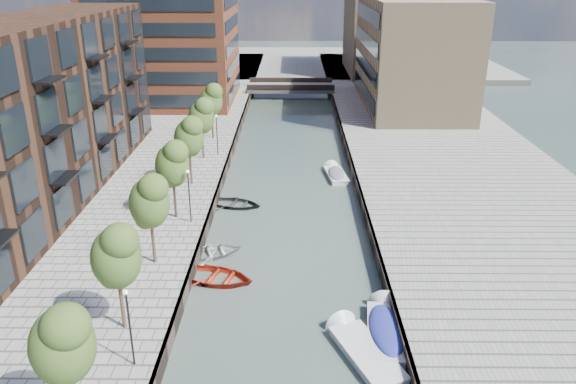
{
  "coord_description": "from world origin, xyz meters",
  "views": [
    {
      "loc": [
        0.33,
        -13.69,
        18.68
      ],
      "look_at": [
        0.0,
        23.84,
        3.5
      ],
      "focal_mm": 35.0,
      "sensor_mm": 36.0,
      "label": 1
    }
  ],
  "objects_px": {
    "bridge": "(291,87)",
    "motorboat_3": "(386,328)",
    "tree_6": "(211,99)",
    "sloop_3": "(213,255)",
    "tree_3": "(172,163)",
    "sloop_4": "(236,206)",
    "car": "(378,102)",
    "tree_2": "(149,200)",
    "sloop_2": "(217,281)",
    "motorboat_4": "(335,174)",
    "tree_0": "(62,342)",
    "tree_4": "(189,136)",
    "motorboat_2": "(360,348)",
    "tree_1": "(116,254)",
    "tree_5": "(201,115)"
  },
  "relations": [
    {
      "from": "tree_4",
      "to": "tree_1",
      "type": "bearing_deg",
      "value": -90.0
    },
    {
      "from": "tree_2",
      "to": "sloop_4",
      "type": "bearing_deg",
      "value": 70.09
    },
    {
      "from": "tree_5",
      "to": "tree_2",
      "type": "bearing_deg",
      "value": -90.0
    },
    {
      "from": "sloop_2",
      "to": "car",
      "type": "height_order",
      "value": "car"
    },
    {
      "from": "tree_6",
      "to": "sloop_3",
      "type": "height_order",
      "value": "tree_6"
    },
    {
      "from": "motorboat_2",
      "to": "motorboat_4",
      "type": "bearing_deg",
      "value": 88.84
    },
    {
      "from": "motorboat_4",
      "to": "tree_1",
      "type": "bearing_deg",
      "value": -116.66
    },
    {
      "from": "sloop_3",
      "to": "motorboat_4",
      "type": "relative_size",
      "value": 0.83
    },
    {
      "from": "tree_4",
      "to": "car",
      "type": "height_order",
      "value": "tree_4"
    },
    {
      "from": "tree_0",
      "to": "sloop_3",
      "type": "height_order",
      "value": "tree_0"
    },
    {
      "from": "sloop_4",
      "to": "car",
      "type": "relative_size",
      "value": 1.05
    },
    {
      "from": "sloop_3",
      "to": "car",
      "type": "relative_size",
      "value": 0.99
    },
    {
      "from": "bridge",
      "to": "motorboat_3",
      "type": "height_order",
      "value": "bridge"
    },
    {
      "from": "tree_5",
      "to": "sloop_4",
      "type": "bearing_deg",
      "value": -67.12
    },
    {
      "from": "motorboat_2",
      "to": "car",
      "type": "relative_size",
      "value": 1.42
    },
    {
      "from": "motorboat_3",
      "to": "motorboat_4",
      "type": "relative_size",
      "value": 1.2
    },
    {
      "from": "sloop_2",
      "to": "sloop_4",
      "type": "xyz_separation_m",
      "value": [
        0.1,
        11.96,
        0.0
      ]
    },
    {
      "from": "sloop_4",
      "to": "car",
      "type": "height_order",
      "value": "car"
    },
    {
      "from": "tree_0",
      "to": "motorboat_2",
      "type": "distance_m",
      "value": 14.89
    },
    {
      "from": "motorboat_3",
      "to": "motorboat_4",
      "type": "distance_m",
      "value": 24.63
    },
    {
      "from": "tree_6",
      "to": "sloop_2",
      "type": "height_order",
      "value": "tree_6"
    },
    {
      "from": "motorboat_4",
      "to": "sloop_4",
      "type": "bearing_deg",
      "value": -139.96
    },
    {
      "from": "tree_3",
      "to": "tree_6",
      "type": "relative_size",
      "value": 1.0
    },
    {
      "from": "tree_2",
      "to": "sloop_2",
      "type": "distance_m",
      "value": 6.67
    },
    {
      "from": "motorboat_4",
      "to": "tree_5",
      "type": "bearing_deg",
      "value": 169.89
    },
    {
      "from": "tree_4",
      "to": "tree_6",
      "type": "height_order",
      "value": "same"
    },
    {
      "from": "tree_3",
      "to": "bridge",
      "type": "bearing_deg",
      "value": 79.75
    },
    {
      "from": "sloop_3",
      "to": "tree_4",
      "type": "bearing_deg",
      "value": -6.28
    },
    {
      "from": "tree_1",
      "to": "tree_4",
      "type": "distance_m",
      "value": 21.0
    },
    {
      "from": "motorboat_2",
      "to": "tree_4",
      "type": "bearing_deg",
      "value": 119.85
    },
    {
      "from": "tree_0",
      "to": "tree_2",
      "type": "height_order",
      "value": "same"
    },
    {
      "from": "tree_0",
      "to": "tree_1",
      "type": "distance_m",
      "value": 7.0
    },
    {
      "from": "tree_2",
      "to": "tree_4",
      "type": "bearing_deg",
      "value": 90.0
    },
    {
      "from": "tree_1",
      "to": "sloop_3",
      "type": "distance_m",
      "value": 11.6
    },
    {
      "from": "motorboat_3",
      "to": "motorboat_4",
      "type": "height_order",
      "value": "motorboat_3"
    },
    {
      "from": "sloop_2",
      "to": "motorboat_4",
      "type": "bearing_deg",
      "value": -8.3
    },
    {
      "from": "sloop_4",
      "to": "tree_2",
      "type": "bearing_deg",
      "value": 175.43
    },
    {
      "from": "tree_6",
      "to": "motorboat_4",
      "type": "relative_size",
      "value": 1.21
    },
    {
      "from": "bridge",
      "to": "tree_3",
      "type": "xyz_separation_m",
      "value": [
        -8.5,
        -47.0,
        3.92
      ]
    },
    {
      "from": "tree_5",
      "to": "sloop_3",
      "type": "relative_size",
      "value": 1.45
    },
    {
      "from": "tree_4",
      "to": "tree_6",
      "type": "bearing_deg",
      "value": 90.0
    },
    {
      "from": "tree_2",
      "to": "sloop_3",
      "type": "relative_size",
      "value": 1.45
    },
    {
      "from": "sloop_3",
      "to": "tree_1",
      "type": "bearing_deg",
      "value": 138.47
    },
    {
      "from": "tree_6",
      "to": "car",
      "type": "relative_size",
      "value": 1.43
    },
    {
      "from": "car",
      "to": "tree_3",
      "type": "bearing_deg",
      "value": -132.98
    },
    {
      "from": "car",
      "to": "sloop_4",
      "type": "bearing_deg",
      "value": -130.67
    },
    {
      "from": "motorboat_3",
      "to": "tree_5",
      "type": "bearing_deg",
      "value": 117.43
    },
    {
      "from": "tree_1",
      "to": "car",
      "type": "xyz_separation_m",
      "value": [
        20.29,
        49.5,
        -3.6
      ]
    },
    {
      "from": "motorboat_3",
      "to": "bridge",
      "type": "bearing_deg",
      "value": 95.21
    },
    {
      "from": "tree_5",
      "to": "tree_1",
      "type": "bearing_deg",
      "value": -90.0
    }
  ]
}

